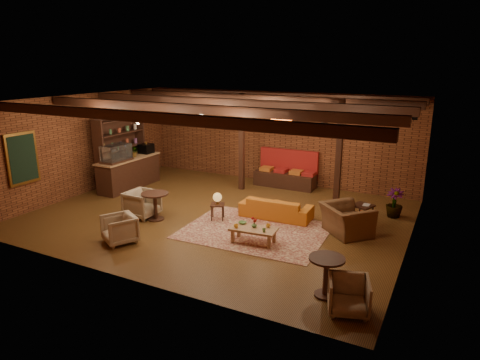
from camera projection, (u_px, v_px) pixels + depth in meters
The scene contains 29 objects.
floor at pixel (219, 215), 12.07m from camera, with size 10.00×10.00×0.00m, color #3A260E.
ceiling at pixel (217, 101), 11.21m from camera, with size 10.00×8.00×0.02m, color black.
wall_back at pixel (275, 138), 15.06m from camera, with size 10.00×0.02×3.20m, color brown.
wall_front at pixel (114, 202), 8.21m from camera, with size 10.00×0.02×3.20m, color brown.
wall_left at pixel (84, 144), 13.84m from camera, with size 0.02×8.00×3.20m, color brown.
wall_right at pixel (414, 183), 9.44m from camera, with size 0.02×8.00×3.20m, color brown.
ceiling_beams at pixel (217, 105), 11.24m from camera, with size 9.80×6.40×0.22m, color #321910, non-canonical shape.
ceiling_pipe at pixel (244, 108), 12.67m from camera, with size 0.12×0.12×9.60m, color black.
post_left at pixel (242, 143), 14.13m from camera, with size 0.16×0.16×3.20m, color #321910.
post_right at pixel (339, 156), 12.12m from camera, with size 0.16×0.16×3.20m, color #321910.
service_counter at pixel (129, 165), 14.52m from camera, with size 0.80×2.50×1.60m, color #321910, non-canonical shape.
plant_counter at pixel (134, 152), 14.53m from camera, with size 0.35×0.39×0.30m, color #337F33.
shelving_hutch at pixel (121, 152), 14.67m from camera, with size 0.52×2.00×2.40m, color #321910, non-canonical shape.
chalkboard_menu at pixel (23, 158), 11.84m from camera, with size 0.08×0.96×1.46m, color black.
banquette at pixel (285, 173), 14.71m from camera, with size 2.10×0.70×1.00m, color #A71E1B, non-canonical shape.
service_sign at pixel (282, 120), 13.83m from camera, with size 0.86×0.06×0.30m, color #FA5D19.
ceiling_spotlights at pixel (217, 114), 11.30m from camera, with size 6.40×4.40×0.28m, color black, non-canonical shape.
rug at pixel (255, 231), 10.96m from camera, with size 3.56×2.72×0.01m, color maroon.
sofa at pixel (276, 208), 11.82m from camera, with size 1.97×0.77×0.58m, color #C3671B.
coffee_table at pixel (253, 230), 10.17m from camera, with size 1.14×0.64×0.63m.
side_table_lamp at pixel (217, 199), 11.59m from camera, with size 0.48×0.48×0.77m.
round_table_left at pixel (155, 202), 11.62m from camera, with size 0.73×0.73×0.76m.
armchair_a at pixel (142, 202), 11.88m from camera, with size 0.80×0.75×0.82m, color beige.
armchair_b at pixel (119, 228), 10.19m from camera, with size 0.72×0.67×0.74m, color beige.
armchair_right at pixel (347, 215), 10.64m from camera, with size 1.15×0.75×1.01m, color brown.
side_table_book at pixel (363, 206), 11.31m from camera, with size 0.62×0.62×0.56m.
round_table_right at pixel (326, 270), 7.80m from camera, with size 0.66×0.66×0.77m.
armchair_far at pixel (349, 294), 7.33m from camera, with size 0.68×0.64×0.70m, color beige.
plant_tall at pixel (397, 175), 11.62m from camera, with size 1.37×1.37×2.45m, color #4C7F4C.
Camera 1 is at (5.73, -9.82, 4.21)m, focal length 32.00 mm.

